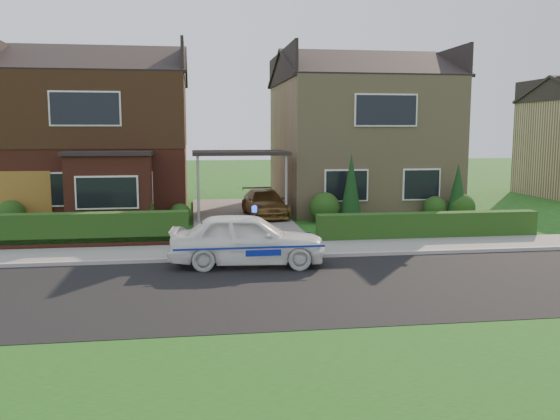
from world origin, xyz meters
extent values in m
plane|color=#174412|center=(0.00, 0.00, 0.00)|extent=(120.00, 120.00, 0.00)
cube|color=black|center=(0.00, 0.00, 0.00)|extent=(60.00, 6.00, 0.02)
cube|color=#9E9993|center=(0.00, 3.05, 0.06)|extent=(60.00, 0.16, 0.12)
cube|color=slate|center=(0.00, 4.10, 0.05)|extent=(60.00, 2.00, 0.10)
cube|color=#174412|center=(0.00, -5.00, 0.00)|extent=(60.00, 4.00, 0.01)
cube|color=#666059|center=(0.00, 11.00, 0.06)|extent=(3.80, 12.00, 0.12)
cube|color=maroon|center=(-5.80, 14.00, 2.90)|extent=(7.20, 8.00, 5.80)
cube|color=white|center=(-7.38, 9.98, 1.40)|extent=(1.80, 0.08, 1.30)
cube|color=white|center=(-4.22, 9.98, 1.40)|extent=(1.60, 0.08, 1.30)
cube|color=white|center=(-5.80, 9.98, 4.40)|extent=(2.60, 0.08, 1.30)
cube|color=black|center=(-5.80, 14.00, 4.35)|extent=(7.26, 8.06, 2.90)
cube|color=maroon|center=(-4.94, 9.30, 1.35)|extent=(3.00, 1.40, 2.70)
cube|color=black|center=(-4.94, 9.30, 2.77)|extent=(3.20, 1.60, 0.14)
cube|color=tan|center=(5.80, 14.00, 2.90)|extent=(7.20, 8.00, 5.80)
cube|color=white|center=(4.22, 9.98, 1.40)|extent=(1.80, 0.08, 1.30)
cube|color=white|center=(7.38, 9.98, 1.40)|extent=(1.60, 0.08, 1.30)
cube|color=white|center=(5.80, 9.98, 4.40)|extent=(2.60, 0.08, 1.30)
cube|color=black|center=(0.00, 11.00, 2.70)|extent=(3.80, 3.00, 0.14)
cylinder|color=gray|center=(-1.70, 9.60, 1.35)|extent=(0.10, 0.10, 2.70)
cylinder|color=gray|center=(1.70, 9.60, 1.35)|extent=(0.10, 0.10, 2.70)
cube|color=brown|center=(-8.25, 9.96, 1.05)|extent=(2.20, 0.10, 2.10)
cube|color=maroon|center=(-5.80, 5.30, 0.18)|extent=(7.70, 0.25, 0.36)
cube|color=#173912|center=(-5.80, 5.45, 0.00)|extent=(7.50, 0.55, 0.90)
cube|color=#173912|center=(5.80, 5.35, 0.00)|extent=(7.50, 0.55, 0.80)
sphere|color=#173912|center=(-8.50, 9.50, 0.54)|extent=(1.08, 1.08, 1.08)
sphere|color=#173912|center=(-4.00, 9.30, 0.66)|extent=(1.32, 1.32, 1.32)
sphere|color=#173912|center=(-2.40, 9.60, 0.42)|extent=(0.84, 0.84, 0.84)
sphere|color=#173912|center=(3.20, 9.40, 0.60)|extent=(1.20, 1.20, 1.20)
sphere|color=#173912|center=(7.80, 9.50, 0.48)|extent=(0.96, 0.96, 0.96)
sphere|color=#173912|center=(8.80, 9.20, 0.54)|extent=(1.08, 1.08, 1.08)
cone|color=black|center=(4.20, 9.20, 1.30)|extent=(0.90, 0.90, 2.60)
cone|color=black|center=(8.60, 9.20, 1.10)|extent=(0.90, 0.90, 2.20)
imported|color=white|center=(-0.48, 2.40, 0.71)|extent=(2.05, 4.28, 1.41)
sphere|color=#193FF2|center=(-0.28, 2.40, 1.49)|extent=(0.17, 0.17, 0.17)
cube|color=navy|center=(-0.48, 1.56, 0.65)|extent=(3.81, 0.02, 0.05)
cube|color=navy|center=(-0.48, 3.24, 0.65)|extent=(3.81, 0.01, 0.05)
ellipsoid|color=black|center=(-1.64, 2.30, 0.98)|extent=(0.22, 0.17, 0.21)
sphere|color=white|center=(-1.63, 2.24, 0.97)|extent=(0.11, 0.11, 0.11)
sphere|color=black|center=(-1.62, 2.28, 1.12)|extent=(0.13, 0.13, 0.13)
cone|color=black|center=(-1.67, 2.29, 1.19)|extent=(0.04, 0.04, 0.05)
cone|color=black|center=(-1.58, 2.29, 1.19)|extent=(0.04, 0.04, 0.05)
imported|color=brown|center=(1.00, 10.73, 0.66)|extent=(1.79, 3.80, 1.07)
imported|color=gray|center=(-8.57, 9.00, 0.35)|extent=(0.44, 0.36, 0.71)
imported|color=gray|center=(-8.72, 9.00, 0.34)|extent=(0.47, 0.47, 0.67)
imported|color=gray|center=(-3.53, 6.00, 0.34)|extent=(0.43, 0.43, 0.67)
camera|label=1|loc=(-1.90, -13.10, 3.59)|focal=38.00mm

